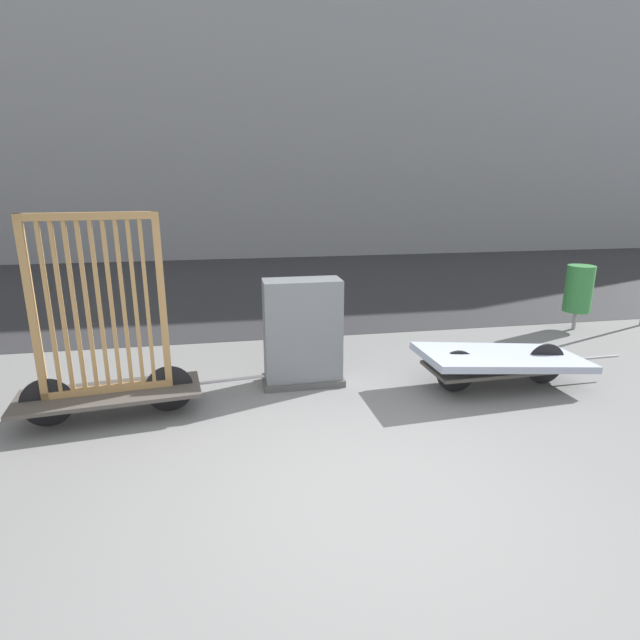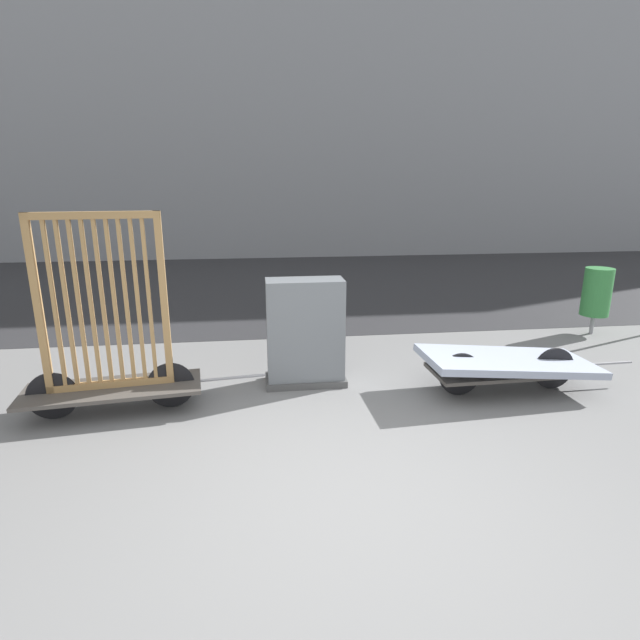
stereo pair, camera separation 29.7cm
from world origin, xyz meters
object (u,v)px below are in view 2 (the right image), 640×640
object	(u,v)px
utility_cabinet	(305,336)
trash_bin	(597,292)
bike_cart_with_mattress	(509,364)
bike_cart_with_bedframe	(109,350)

from	to	relation	value
utility_cabinet	trash_bin	xyz separation A→B (m)	(4.74, 1.45, 0.09)
bike_cart_with_mattress	bike_cart_with_bedframe	bearing A→B (deg)	178.12
bike_cart_with_bedframe	bike_cart_with_mattress	world-z (taller)	bike_cart_with_bedframe
bike_cart_with_mattress	utility_cabinet	world-z (taller)	utility_cabinet
bike_cart_with_mattress	trash_bin	world-z (taller)	trash_bin
trash_bin	bike_cart_with_bedframe	bearing A→B (deg)	-163.62
bike_cart_with_mattress	trash_bin	xyz separation A→B (m)	(2.46, 2.00, 0.34)
utility_cabinet	trash_bin	bearing A→B (deg)	17.06
bike_cart_with_bedframe	utility_cabinet	distance (m)	2.13
bike_cart_with_bedframe	trash_bin	distance (m)	7.08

